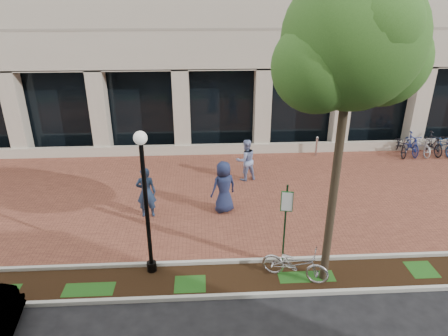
{
  "coord_description": "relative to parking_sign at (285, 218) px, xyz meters",
  "views": [
    {
      "loc": [
        -1.0,
        -14.35,
        7.47
      ],
      "look_at": [
        -0.23,
        -0.8,
        1.52
      ],
      "focal_mm": 32.0,
      "sensor_mm": 36.0,
      "label": 1
    }
  ],
  "objects": [
    {
      "name": "curb_street_side",
      "position": [
        -1.26,
        -1.19,
        -1.66
      ],
      "size": [
        40.0,
        0.12,
        0.12
      ],
      "primitive_type": "cube",
      "color": "beige",
      "rests_on": "ground"
    },
    {
      "name": "bollard",
      "position": [
        3.39,
        8.78,
        -1.21
      ],
      "size": [
        0.12,
        0.12,
        1.01
      ],
      "color": "#B7B7BC",
      "rests_on": "ground"
    },
    {
      "name": "brick_plaza",
      "position": [
        -1.26,
        4.81,
        -1.71
      ],
      "size": [
        40.0,
        9.0,
        0.01
      ],
      "primitive_type": "cube",
      "color": "brown",
      "rests_on": "ground"
    },
    {
      "name": "pedestrian_right",
      "position": [
        -1.53,
        3.49,
        -0.73
      ],
      "size": [
        1.14,
        0.98,
        1.98
      ],
      "primitive_type": "imported",
      "rotation": [
        0.0,
        0.0,
        3.58
      ],
      "color": "#1E274C",
      "rests_on": "ground"
    },
    {
      "name": "bike_rack_cluster",
      "position": [
        9.03,
        8.73,
        -1.2
      ],
      "size": [
        3.57,
        1.96,
        1.1
      ],
      "rotation": [
        0.0,
        0.0,
        -0.05
      ],
      "color": "black",
      "rests_on": "ground"
    },
    {
      "name": "curb_plaza_side",
      "position": [
        -1.26,
        0.31,
        -1.66
      ],
      "size": [
        40.0,
        0.12,
        0.12
      ],
      "primitive_type": "cube",
      "color": "beige",
      "rests_on": "ground"
    },
    {
      "name": "planting_strip",
      "position": [
        -1.26,
        -0.44,
        -1.71
      ],
      "size": [
        40.0,
        1.5,
        0.01
      ],
      "primitive_type": "cube",
      "color": "black",
      "rests_on": "ground"
    },
    {
      "name": "ground",
      "position": [
        -1.26,
        4.81,
        -1.72
      ],
      "size": [
        120.0,
        120.0,
        0.0
      ],
      "primitive_type": "plane",
      "color": "black",
      "rests_on": "ground"
    },
    {
      "name": "parking_sign",
      "position": [
        0.0,
        0.0,
        0.0
      ],
      "size": [
        0.34,
        0.07,
        2.74
      ],
      "rotation": [
        0.0,
        0.0,
        -0.2
      ],
      "color": "#153A1D",
      "rests_on": "ground"
    },
    {
      "name": "pedestrian_left",
      "position": [
        -4.32,
        3.28,
        -0.75
      ],
      "size": [
        0.72,
        0.49,
        1.93
      ],
      "primitive_type": "imported",
      "rotation": [
        0.0,
        0.0,
        3.18
      ],
      "color": "navy",
      "rests_on": "ground"
    },
    {
      "name": "pedestrian_mid",
      "position": [
        -0.43,
        6.18,
        -0.8
      ],
      "size": [
        1.07,
        0.95,
        1.84
      ],
      "primitive_type": "imported",
      "rotation": [
        0.0,
        0.0,
        3.46
      ],
      "color": "#8B9DCF",
      "rests_on": "ground"
    },
    {
      "name": "locked_bicycle",
      "position": [
        0.26,
        -0.47,
        -1.22
      ],
      "size": [
        2.01,
        1.37,
        1.0
      ],
      "primitive_type": "imported",
      "rotation": [
        0.0,
        0.0,
        1.16
      ],
      "color": "silver",
      "rests_on": "ground"
    },
    {
      "name": "street_tree",
      "position": [
        1.14,
        -0.49,
        4.62
      ],
      "size": [
        3.81,
        3.18,
        8.13
      ],
      "color": "#413325",
      "rests_on": "ground"
    },
    {
      "name": "lamppost",
      "position": [
        -3.83,
        0.09,
        0.72
      ],
      "size": [
        0.36,
        0.36,
        4.31
      ],
      "color": "black",
      "rests_on": "ground"
    }
  ]
}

